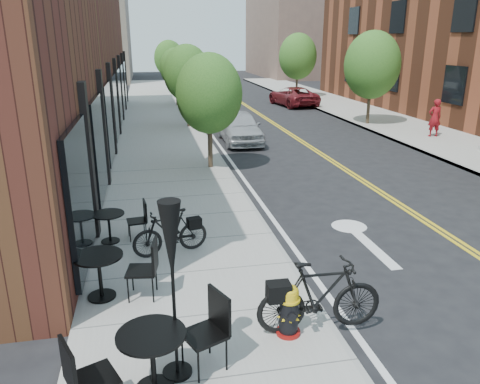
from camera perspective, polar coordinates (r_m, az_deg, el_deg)
ground at (r=8.25m, az=9.60°, el=-13.78°), size 120.00×120.00×0.00m
sidewalk_near at (r=17.05m, az=-8.73°, el=3.49°), size 4.00×70.00×0.12m
sidewalk_far at (r=21.23m, az=25.73°, el=4.80°), size 4.00×70.00×0.12m
building_near at (r=20.87m, az=-22.66°, el=14.60°), size 5.00×28.00×7.00m
bg_building_left at (r=54.76m, az=-17.80°, el=18.12°), size 8.00×14.00×10.00m
bg_building_right at (r=59.52m, az=7.41°, el=19.70°), size 10.00×16.00×12.00m
tree_near_a at (r=15.73m, az=-3.78°, el=11.87°), size 2.20×2.20×3.81m
tree_near_b at (r=23.64m, az=-6.47°, el=14.19°), size 2.30×2.30×3.98m
tree_near_c at (r=31.61m, az=-7.80°, el=14.80°), size 2.10×2.10×3.67m
tree_near_d at (r=39.58m, az=-8.64°, el=15.80°), size 2.40×2.40×4.11m
tree_far_b at (r=25.19m, az=15.80°, el=14.67°), size 2.80×2.80×4.62m
tree_far_c at (r=36.31m, az=7.05°, el=16.09°), size 2.80×2.80×4.62m
fire_hydrant at (r=7.15m, az=5.98°, el=-14.16°), size 0.39×0.39×0.84m
bicycle_left at (r=9.63m, az=-8.50°, el=-4.87°), size 1.63×0.79×0.94m
bicycle_right at (r=7.21m, az=9.71°, el=-12.40°), size 1.93×0.59×1.15m
bistro_set_a at (r=6.16m, az=-10.63°, el=-18.78°), size 2.01×1.26×1.07m
bistro_set_b at (r=10.47m, az=-15.69°, el=-3.69°), size 1.62×0.77×0.86m
bistro_set_c at (r=8.30m, az=-16.77°, el=-9.07°), size 1.95×0.94×1.03m
patio_umbrella at (r=5.76m, az=-8.35°, el=-7.51°), size 0.39×0.39×2.42m
parked_car_a at (r=20.48m, az=-0.04°, el=7.96°), size 1.68×4.03×1.36m
parked_car_b at (r=27.71m, az=-4.09°, el=10.65°), size 1.61×4.30×1.40m
parked_car_c at (r=32.91m, az=-5.31°, el=11.86°), size 2.68×5.22×1.45m
parked_car_far at (r=32.27m, az=6.46°, el=11.53°), size 2.67×4.78×1.26m
pedestrian at (r=22.85m, az=22.65°, el=8.34°), size 0.64×0.44×1.67m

